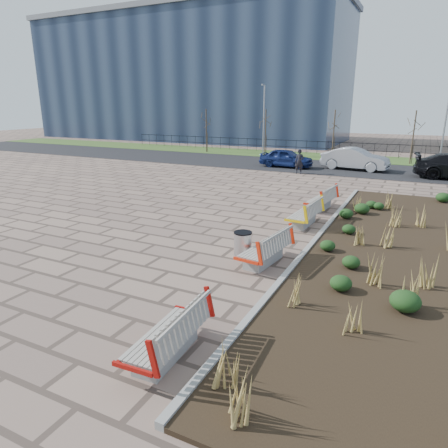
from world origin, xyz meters
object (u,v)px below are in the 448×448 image
at_px(bench_b, 264,247).
at_px(car_silver, 355,159).
at_px(litter_bin, 243,245).
at_px(bench_a, 165,333).
at_px(pedestrian, 299,162).
at_px(lamp_west, 264,121).
at_px(car_blue, 286,158).
at_px(bench_c, 304,213).
at_px(bench_d, 320,198).
at_px(lamp_east, 445,125).

xyz_separation_m(bench_b, car_silver, (-0.42, 19.13, 0.28)).
bearing_deg(litter_bin, bench_b, -8.48).
height_order(bench_a, pedestrian, pedestrian).
height_order(bench_b, lamp_west, lamp_west).
bearing_deg(bench_a, car_blue, 99.62).
relative_size(bench_b, bench_c, 1.00).
relative_size(bench_c, bench_d, 1.00).
height_order(car_silver, lamp_west, lamp_west).
xyz_separation_m(bench_a, car_blue, (-5.14, 23.18, 0.18)).
relative_size(car_blue, lamp_east, 0.65).
relative_size(bench_b, lamp_west, 0.35).
height_order(bench_d, car_blue, car_blue).
relative_size(pedestrian, car_blue, 0.42).
height_order(bench_b, bench_d, same).
height_order(bench_d, car_silver, car_silver).
distance_m(bench_d, lamp_west, 18.85).
bearing_deg(car_blue, bench_d, -153.47).
height_order(bench_d, litter_bin, bench_d).
relative_size(litter_bin, car_silver, 0.18).
bearing_deg(lamp_east, bench_a, -99.96).
bearing_deg(bench_b, bench_a, -82.59).
height_order(pedestrian, lamp_east, lamp_east).
height_order(litter_bin, car_silver, car_silver).
height_order(car_blue, lamp_west, lamp_west).
bearing_deg(lamp_west, bench_b, -68.97).
xyz_separation_m(pedestrian, car_blue, (-1.65, 2.34, -0.13)).
bearing_deg(bench_d, bench_b, -83.76).
relative_size(bench_a, car_blue, 0.54).
distance_m(bench_d, litter_bin, 6.97).
relative_size(bench_a, car_silver, 0.46).
relative_size(litter_bin, lamp_west, 0.14).
distance_m(bench_b, bench_d, 7.04).
height_order(lamp_west, lamp_east, same).
height_order(car_blue, car_silver, car_silver).
bearing_deg(lamp_west, car_silver, -26.50).
height_order(litter_bin, car_blue, car_blue).
xyz_separation_m(car_silver, lamp_west, (-8.58, 4.28, 2.26)).
distance_m(bench_b, car_silver, 19.13).
height_order(bench_a, lamp_west, lamp_west).
xyz_separation_m(pedestrian, lamp_east, (8.49, 7.62, 2.22)).
bearing_deg(lamp_east, car_blue, -152.49).
xyz_separation_m(bench_b, lamp_west, (-9.00, 23.41, 2.54)).
bearing_deg(bench_b, pedestrian, 109.88).
xyz_separation_m(bench_b, lamp_east, (5.00, 23.41, 2.54)).
distance_m(pedestrian, lamp_east, 11.62).
height_order(bench_c, bench_d, same).
bearing_deg(lamp_east, car_silver, -141.71).
xyz_separation_m(bench_c, lamp_east, (5.00, 19.11, 2.54)).
height_order(bench_c, car_silver, car_silver).
bearing_deg(car_blue, pedestrian, -143.15).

